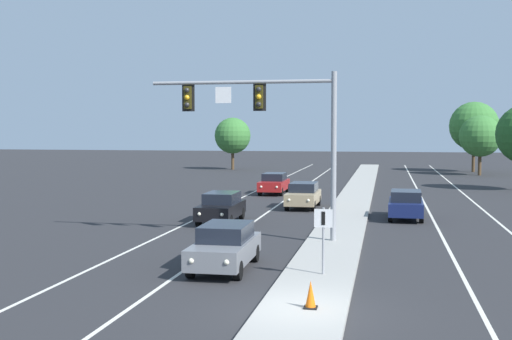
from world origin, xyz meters
The scene contains 17 objects.
ground_plane centered at (0.00, 0.00, 0.00)m, with size 260.00×260.00×0.00m, color #28282B.
median_island centered at (0.00, 18.00, 0.07)m, with size 2.40×110.00×0.15m, color #9E9B93.
lane_stripe_oncoming_center centered at (-4.70, 25.00, 0.00)m, with size 0.14×100.00×0.01m, color silver.
lane_stripe_receding_center centered at (4.70, 25.00, 0.00)m, with size 0.14×100.00×0.01m, color silver.
edge_stripe_left centered at (-8.00, 25.00, 0.00)m, with size 0.14×100.00×0.01m, color silver.
edge_stripe_right centered at (8.00, 25.00, 0.00)m, with size 0.14×100.00×0.01m, color silver.
overhead_signal_mast centered at (-2.68, 10.81, 5.37)m, with size 8.16×0.44×7.20m.
median_sign_post centered at (0.16, 4.16, 1.59)m, with size 0.60×0.10×2.20m.
car_oncoming_grey centered at (-3.35, 4.94, 0.82)m, with size 1.87×4.49×1.58m.
car_oncoming_black centered at (-6.34, 16.12, 0.82)m, with size 1.87×4.49×1.58m.
car_oncoming_tan centered at (-2.89, 23.37, 0.82)m, with size 1.83×4.47×1.58m.
car_oncoming_red centered at (-6.20, 31.84, 0.82)m, with size 1.82×4.47×1.58m.
car_receding_navy centered at (3.24, 19.41, 0.82)m, with size 1.91×4.51×1.58m.
traffic_cone_median_nose centered at (0.22, 0.00, 0.51)m, with size 0.36×0.36×0.74m.
tree_far_right_c centered at (12.07, 61.83, 5.30)m, with size 5.61×5.61×8.11m.
tree_far_left_b centered at (-16.28, 60.70, 4.15)m, with size 4.40×4.40×6.36m.
tree_far_right_a centered at (12.01, 56.09, 4.20)m, with size 4.44×4.44×6.43m.
Camera 1 is at (2.14, -17.04, 4.89)m, focal length 45.84 mm.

